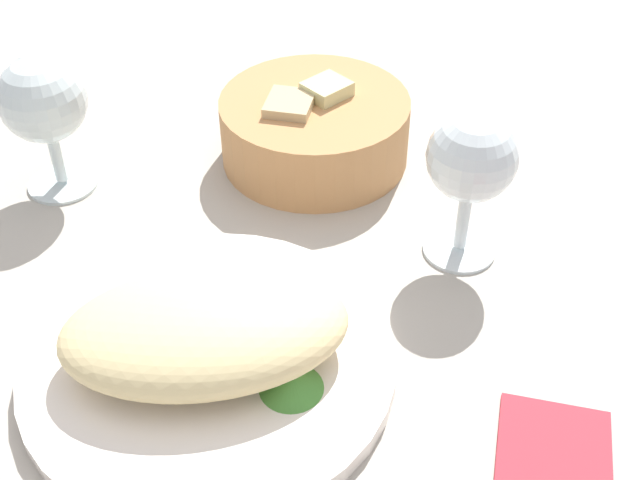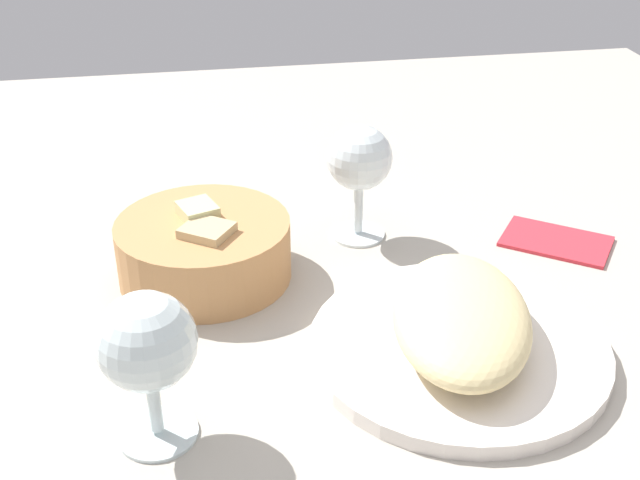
% 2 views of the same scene
% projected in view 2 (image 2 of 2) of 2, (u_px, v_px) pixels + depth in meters
% --- Properties ---
extents(ground_plane, '(1.40, 1.40, 0.02)m').
position_uv_depth(ground_plane, '(315.00, 293.00, 0.80)').
color(ground_plane, '#AEA699').
extents(plate, '(0.26, 0.26, 0.01)m').
position_uv_depth(plate, '(458.00, 347.00, 0.70)').
color(plate, silver).
rests_on(plate, ground_plane).
extents(omelette, '(0.21, 0.16, 0.05)m').
position_uv_depth(omelette, '(461.00, 317.00, 0.68)').
color(omelette, beige).
rests_on(omelette, plate).
extents(lettuce_garnish, '(0.04, 0.04, 0.02)m').
position_uv_depth(lettuce_garnish, '(497.00, 300.00, 0.74)').
color(lettuce_garnish, '#458933').
rests_on(lettuce_garnish, plate).
extents(bread_basket, '(0.17, 0.17, 0.07)m').
position_uv_depth(bread_basket, '(204.00, 249.00, 0.80)').
color(bread_basket, tan).
rests_on(bread_basket, ground_plane).
extents(wine_glass_near, '(0.07, 0.07, 0.13)m').
position_uv_depth(wine_glass_near, '(359.00, 163.00, 0.85)').
color(wine_glass_near, silver).
rests_on(wine_glass_near, ground_plane).
extents(wine_glass_far, '(0.07, 0.07, 0.12)m').
position_uv_depth(wine_glass_far, '(147.00, 347.00, 0.58)').
color(wine_glass_far, silver).
rests_on(wine_glass_far, ground_plane).
extents(folded_napkin, '(0.12, 0.13, 0.01)m').
position_uv_depth(folded_napkin, '(556.00, 240.00, 0.87)').
color(folded_napkin, red).
rests_on(folded_napkin, ground_plane).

